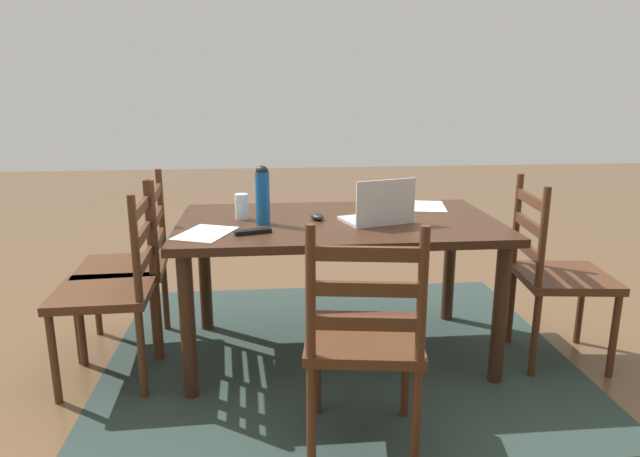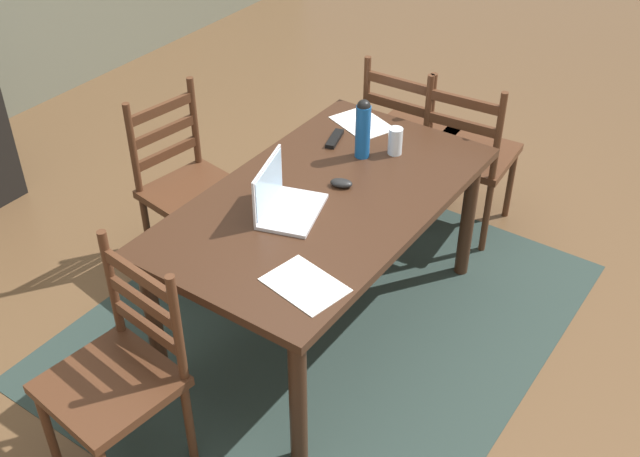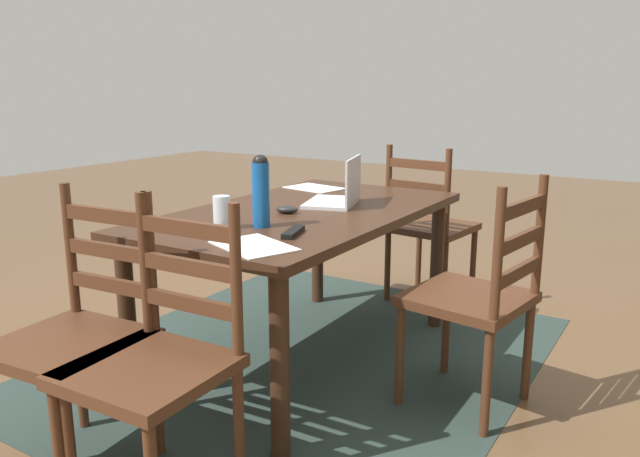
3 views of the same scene
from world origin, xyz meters
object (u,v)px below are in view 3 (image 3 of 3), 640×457
Objects in this scene: dining_table at (303,229)px; chair_far_head at (477,298)px; chair_right_far at (157,362)px; tv_remote at (293,232)px; drinking_glass at (222,212)px; chair_right_near at (79,337)px; laptop at (341,193)px; computer_mouse at (287,210)px; water_bottle at (261,190)px; chair_left_far at (429,226)px.

dining_table is 0.85m from chair_far_head.
tv_remote is at bearing 175.48° from chair_right_far.
chair_right_near is at bearing -11.31° from drinking_glass.
laptop is at bearing 168.18° from chair_right_near.
computer_mouse is (0.11, -0.02, 0.11)m from dining_table.
drinking_glass is (0.11, -0.11, -0.08)m from water_bottle.
chair_far_head reaches higher than tv_remote.
drinking_glass is (0.49, -0.06, 0.15)m from dining_table.
chair_far_head is at bearing 137.06° from chair_right_near.
drinking_glass reaches higher than dining_table.
water_bottle is at bearing 161.89° from chair_right_near.
chair_right_far and chair_far_head have the same top height.
dining_table is 1.12m from chair_right_far.
chair_left_far is at bearing 170.77° from dining_table.
chair_left_far is 7.26× the size of drinking_glass.
computer_mouse is at bearing 111.05° from tv_remote.
drinking_glass is at bearing -7.52° from dining_table.
laptop is at bearing 86.64° from tv_remote.
laptop reaches higher than chair_right_far.
laptop is at bearing -175.70° from chair_right_far.
drinking_glass is (-0.61, -0.25, 0.34)m from chair_right_far.
chair_right_near and chair_right_far have the same top height.
dining_table is 0.26m from laptop.
tv_remote is at bearing 147.85° from chair_right_near.
chair_right_near is 7.26× the size of drinking_glass.
laptop is 1.28× the size of water_bottle.
chair_far_head is 2.56× the size of laptop.
drinking_glass is at bearing 168.69° from chair_right_near.
tv_remote is (-0.06, 0.30, -0.06)m from drinking_glass.
chair_right_near is 0.86m from water_bottle.
tv_remote reaches higher than dining_table.
chair_right_near is (1.10, -0.19, -0.18)m from dining_table.
chair_far_head is at bearing 18.43° from tv_remote.
chair_right_far reaches higher than tv_remote.
chair_right_near and chair_far_head have the same top height.
chair_left_far is 1.00× the size of chair_right_near.
chair_far_head is at bearing 118.40° from drinking_glass.
chair_right_near reaches higher than tv_remote.
chair_left_far is 2.56× the size of laptop.
chair_right_near is 0.37m from chair_right_far.
water_bottle is 2.21× the size of drinking_glass.
chair_left_far is 1.25m from computer_mouse.
chair_far_head reaches higher than computer_mouse.
chair_far_head is at bearing 74.82° from laptop.
drinking_glass reaches higher than computer_mouse.
chair_right_far is 2.56× the size of laptop.
chair_right_near is 2.56× the size of laptop.
chair_right_near reaches higher than drinking_glass.
computer_mouse is at bearing -8.28° from dining_table.
chair_right_near is at bearing -42.94° from chair_far_head.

